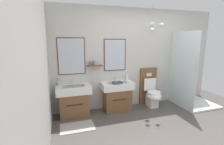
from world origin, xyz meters
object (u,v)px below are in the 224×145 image
toilet (151,92)px  toothbrush_cup (59,83)px  vanity_sink_left (74,100)px  vanity_sink_right (117,95)px  folded_hand_towel (117,83)px  shower_tray (190,91)px  soap_dispenser (127,77)px

toilet → toothbrush_cup: 2.35m
vanity_sink_left → vanity_sink_right: bearing=0.0°
folded_hand_towel → shower_tray: bearing=-5.7°
vanity_sink_right → toothbrush_cup: size_ratio=3.82×
vanity_sink_left → folded_hand_towel: (1.01, -0.12, 0.36)m
vanity_sink_right → folded_hand_towel: size_ratio=3.54×
soap_dispenser → shower_tray: (1.63, -0.47, -0.39)m
toilet → toothbrush_cup: size_ratio=4.90×
vanity_sink_left → vanity_sink_right: (1.05, 0.00, 0.00)m
vanity_sink_left → toilet: (2.00, -0.02, -0.01)m
toothbrush_cup → toilet: bearing=-4.0°
folded_hand_towel → toilet: bearing=5.9°
soap_dispenser → folded_hand_towel: 0.46m
vanity_sink_right → toothbrush_cup: bearing=174.0°
vanity_sink_right → toilet: (0.95, -0.02, -0.01)m
toilet → soap_dispenser: size_ratio=5.54×
vanity_sink_right → soap_dispenser: 0.54m
toilet → folded_hand_towel: size_ratio=4.55×
vanity_sink_left → toilet: bearing=-0.5°
vanity_sink_right → soap_dispenser: (0.32, 0.15, 0.41)m
vanity_sink_right → toothbrush_cup: (-1.36, 0.14, 0.39)m
vanity_sink_left → vanity_sink_right: same height
toilet → soap_dispenser: bearing=164.8°
vanity_sink_left → soap_dispenser: (1.37, 0.15, 0.41)m
toilet → soap_dispenser: 0.78m
soap_dispenser → shower_tray: 1.74m
toothbrush_cup → vanity_sink_left: bearing=-24.6°
toilet → shower_tray: shower_tray is taller
vanity_sink_left → toothbrush_cup: toothbrush_cup is taller
toilet → shower_tray: size_ratio=0.51×
soap_dispenser → toothbrush_cup: bearing=-179.7°
vanity_sink_left → folded_hand_towel: size_ratio=3.54×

